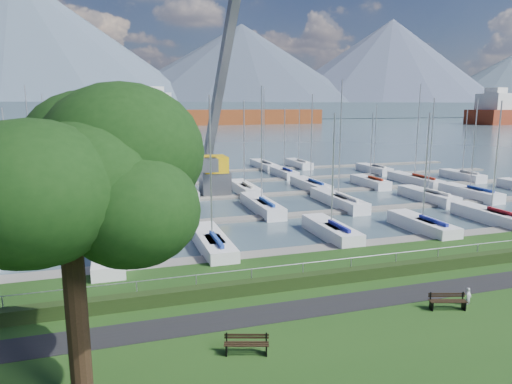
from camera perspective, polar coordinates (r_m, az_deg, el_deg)
name	(u,v)px	position (r m, az deg, el deg)	size (l,w,h in m)	color
path	(344,303)	(24.13, 10.97, -13.46)	(160.00, 2.00, 0.04)	black
water	(131,123)	(282.66, -15.31, 8.34)	(800.00, 540.00, 0.20)	#445964
hedge	(322,278)	(26.13, 8.27, -10.63)	(80.00, 0.70, 0.70)	black
fence	(319,261)	(26.17, 7.94, -8.60)	(0.04, 0.04, 80.00)	#9B9CA3
foothill	(127,111)	(352.45, -15.82, 9.77)	(900.00, 80.00, 12.00)	#445664
mountains	(131,62)	(428.86, -15.41, 15.35)	(1190.00, 360.00, 115.00)	#3C4858
docks	(218,198)	(50.45, -4.74, -0.75)	(90.00, 41.60, 0.25)	slate
bench_left	(246,344)	(19.29, -1.20, -18.47)	(1.84, 0.94, 0.85)	black
bench_right	(447,301)	(24.76, 22.82, -12.47)	(1.84, 0.92, 0.85)	black
person	(469,295)	(25.65, 25.03, -11.59)	(0.38, 0.25, 1.04)	#B4B5BB
tree	(91,174)	(15.02, -19.91, 2.15)	(7.50, 8.22, 11.02)	black
crane	(216,145)	(53.02, -5.04, 5.87)	(5.38, 13.24, 22.35)	#585B60
cargo_ship_mid	(218,117)	(246.46, -4.76, 9.28)	(106.95, 23.70, 21.50)	brown
sailboat_fleet	(193,146)	(51.97, -7.86, 5.75)	(74.97, 50.29, 13.02)	#2130A5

